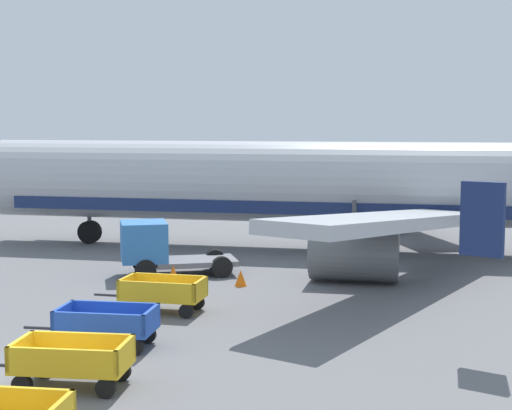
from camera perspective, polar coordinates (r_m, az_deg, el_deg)
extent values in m
plane|color=slate|center=(19.08, -17.17, -12.14)|extent=(220.00, 220.00, 0.00)
cube|color=#518442|center=(69.61, 9.88, 1.16)|extent=(220.00, 28.00, 0.06)
cylinder|color=#B2B7BC|center=(35.68, 3.49, 1.68)|extent=(30.23, 7.34, 3.70)
cube|color=navy|center=(35.77, 3.48, 0.05)|extent=(27.23, 6.79, 0.56)
cube|color=#B2B7BC|center=(27.08, 9.55, -1.21)|extent=(5.87, 13.23, 1.35)
cube|color=navy|center=(20.55, 16.19, -1.00)|extent=(1.11, 0.48, 1.90)
cylinder|color=slate|center=(28.89, 7.19, -3.43)|extent=(3.43, 2.48, 2.10)
cube|color=#B2B7BC|center=(43.69, 10.45, 1.51)|extent=(8.58, 12.63, 1.35)
cube|color=navy|center=(50.13, 13.67, 3.10)|extent=(1.06, 0.71, 1.90)
cylinder|color=slate|center=(42.31, 8.70, -0.44)|extent=(3.43, 2.48, 2.10)
cylinder|color=#4C4C51|center=(38.77, -12.07, -0.44)|extent=(0.20, 0.20, 2.04)
cylinder|color=black|center=(38.89, -12.04, -1.93)|extent=(1.15, 0.58, 1.10)
cylinder|color=#4C4C51|center=(33.38, 7.17, -1.38)|extent=(0.20, 0.20, 2.04)
cylinder|color=black|center=(33.53, 7.15, -3.12)|extent=(1.15, 0.58, 1.10)
cylinder|color=#4C4C51|center=(37.74, 7.72, -0.53)|extent=(0.20, 0.20, 2.04)
cylinder|color=black|center=(37.87, 7.70, -2.07)|extent=(1.15, 0.58, 1.10)
cube|color=gold|center=(15.39, -17.51, -13.50)|extent=(2.47, 0.57, 0.55)
cube|color=gold|center=(18.15, -13.23, -11.39)|extent=(2.73, 1.88, 0.08)
cube|color=gold|center=(17.48, -14.01, -11.01)|extent=(2.47, 0.60, 0.55)
cube|color=gold|center=(18.65, -12.55, -9.89)|extent=(2.47, 0.60, 0.55)
cube|color=gold|center=(18.50, -16.80, -10.13)|extent=(0.38, 1.39, 0.55)
cube|color=gold|center=(17.69, -9.55, -10.71)|extent=(0.38, 1.39, 0.55)
cylinder|color=black|center=(18.08, -16.70, -12.42)|extent=(0.46, 0.25, 0.44)
cylinder|color=black|center=(19.06, -15.31, -11.41)|extent=(0.46, 0.25, 0.44)
cylinder|color=black|center=(17.43, -10.91, -12.97)|extent=(0.46, 0.25, 0.44)
cylinder|color=black|center=(18.44, -9.80, -11.88)|extent=(0.46, 0.25, 0.44)
cube|color=#234CB2|center=(21.03, -10.83, -8.91)|extent=(2.70, 1.81, 0.08)
cube|color=#234CB2|center=(20.36, -11.47, -8.50)|extent=(2.48, 0.53, 0.55)
cube|color=#234CB2|center=(21.55, -10.26, -7.67)|extent=(2.48, 0.53, 0.55)
cube|color=#234CB2|center=(21.38, -13.90, -7.86)|extent=(0.34, 1.40, 0.55)
cube|color=#234CB2|center=(20.58, -7.67, -8.27)|extent=(0.34, 1.40, 0.55)
cylinder|color=#2D2D33|center=(21.70, -15.35, -8.65)|extent=(1.00, 0.25, 0.08)
cylinder|color=black|center=(20.93, -13.79, -9.79)|extent=(0.46, 0.23, 0.44)
cylinder|color=black|center=(21.93, -12.65, -9.03)|extent=(0.46, 0.23, 0.44)
cylinder|color=black|center=(20.30, -8.82, -10.18)|extent=(0.46, 0.23, 0.44)
cylinder|color=black|center=(21.32, -7.89, -9.37)|extent=(0.46, 0.23, 0.44)
cube|color=gold|center=(24.55, -6.79, -6.67)|extent=(2.63, 1.65, 0.08)
cube|color=gold|center=(23.88, -7.33, -6.26)|extent=(2.50, 0.35, 0.55)
cube|color=gold|center=(25.08, -6.29, -5.66)|extent=(2.50, 0.35, 0.55)
cube|color=gold|center=(24.91, -9.41, -5.78)|extent=(0.24, 1.40, 0.55)
cube|color=gold|center=(24.10, -4.10, -6.11)|extent=(0.24, 1.40, 0.55)
cylinder|color=#2D2D33|center=(25.21, -10.66, -6.49)|extent=(1.00, 0.18, 0.08)
cylinder|color=black|center=(24.43, -9.32, -7.40)|extent=(0.45, 0.20, 0.44)
cylinder|color=black|center=(25.44, -8.35, -6.84)|extent=(0.45, 0.20, 0.44)
cylinder|color=black|center=(23.79, -5.10, -7.71)|extent=(0.45, 0.20, 0.44)
cylinder|color=black|center=(24.83, -4.29, -7.11)|extent=(0.45, 0.20, 0.44)
cube|color=slate|center=(30.44, -4.44, -4.12)|extent=(3.64, 3.23, 0.20)
cube|color=#3370B7|center=(30.10, -8.19, -2.64)|extent=(2.44, 2.51, 1.50)
cube|color=#19232D|center=(30.04, -9.72, -2.39)|extent=(0.90, 1.42, 0.67)
cylinder|color=black|center=(29.42, -8.06, -4.72)|extent=(0.84, 0.67, 0.80)
cylinder|color=black|center=(31.10, -8.29, -4.13)|extent=(0.84, 0.67, 0.80)
cylinder|color=black|center=(29.76, -2.50, -4.54)|extent=(0.84, 0.67, 0.80)
cylinder|color=black|center=(31.42, -3.03, -3.97)|extent=(0.84, 0.67, 0.80)
cone|color=orange|center=(29.27, -6.06, -4.96)|extent=(0.44, 0.44, 0.58)
cone|color=orange|center=(28.18, -1.13, -5.36)|extent=(0.44, 0.44, 0.58)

